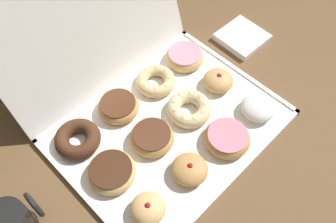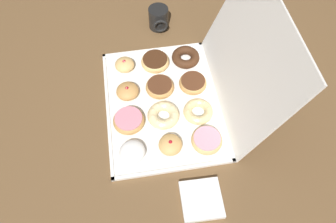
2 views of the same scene
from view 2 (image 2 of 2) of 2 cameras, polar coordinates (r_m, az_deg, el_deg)
The scene contains 17 objects.
ground_plane at distance 1.24m, azimuth -1.04°, elevation 1.35°, with size 3.00×3.00×0.00m, color brown.
donut_box at distance 1.24m, azimuth -1.05°, elevation 1.48°, with size 0.58×0.44×0.01m.
box_lid_open at distance 1.13m, azimuth 13.96°, elevation 9.30°, with size 0.58×0.45×0.01m, color white.
jelly_filled_donut_0 at distance 1.34m, azimuth -7.93°, elevation 8.49°, with size 0.08×0.08×0.05m.
jelly_filled_donut_1 at distance 1.25m, azimuth -7.41°, elevation 3.71°, with size 0.09×0.09×0.05m.
pink_frosted_donut_2 at distance 1.18m, azimuth -7.17°, elevation -1.61°, with size 0.12×0.12×0.04m.
powdered_filled_donut_3 at distance 1.12m, azimuth -6.52°, elevation -7.30°, with size 0.09×0.09×0.04m.
chocolate_frosted_donut_4 at distance 1.34m, azimuth -2.27°, elevation 9.15°, with size 0.12×0.12×0.04m.
chocolate_frosted_donut_5 at distance 1.26m, azimuth -1.59°, elevation 4.54°, with size 0.11×0.11×0.04m.
cruller_donut_6 at distance 1.18m, azimuth -0.85°, elevation -0.66°, with size 0.12×0.12×0.04m.
jelly_filled_donut_7 at distance 1.12m, azimuth 0.20°, elevation -6.11°, with size 0.09×0.09×0.05m.
chocolate_cake_ring_donut_8 at distance 1.36m, azimuth 3.24°, elevation 9.88°, with size 0.12×0.12×0.04m.
chocolate_frosted_donut_9 at distance 1.27m, azimuth 4.56°, elevation 5.24°, with size 0.11×0.11×0.04m.
cruller_donut_10 at distance 1.20m, azimuth 5.52°, elevation 0.02°, with size 0.11×0.11×0.04m.
pink_frosted_donut_11 at distance 1.14m, azimuth 7.10°, elevation -5.21°, with size 0.11×0.11×0.04m.
coffee_mug at distance 1.49m, azimuth -1.73°, elevation 16.70°, with size 0.11×0.09×0.10m.
napkin_stack at distance 1.08m, azimuth 6.13°, elevation -15.72°, with size 0.13×0.13×0.02m, color white.
Camera 2 is at (0.67, -0.08, 1.05)m, focal length 33.34 mm.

